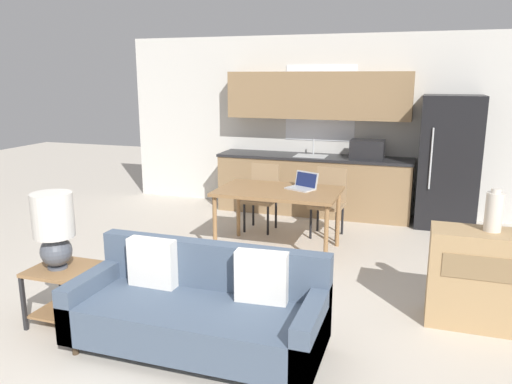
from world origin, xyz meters
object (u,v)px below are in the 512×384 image
(couch, at_px, (200,309))
(credenza, at_px, (489,280))
(refrigerator, at_px, (448,162))
(dining_chair_far_right, at_px, (329,199))
(side_table, at_px, (64,285))
(laptop, at_px, (303,185))
(vase, at_px, (494,211))
(table_lamp, at_px, (54,226))
(dining_table, at_px, (278,195))
(dining_chair_far_left, at_px, (262,194))

(couch, height_order, credenza, credenza)
(refrigerator, relative_size, dining_chair_far_right, 2.04)
(refrigerator, height_order, couch, refrigerator)
(side_table, distance_m, laptop, 2.93)
(refrigerator, xyz_separation_m, laptop, (-1.69, -1.63, -0.10))
(side_table, xyz_separation_m, credenza, (3.44, 1.08, 0.08))
(vase, bearing_deg, table_lamp, -161.72)
(dining_table, distance_m, couch, 2.36)
(table_lamp, bearing_deg, vase, 18.28)
(refrigerator, bearing_deg, vase, -85.59)
(refrigerator, height_order, credenza, refrigerator)
(table_lamp, xyz_separation_m, dining_chair_far_right, (1.73, 3.17, -0.38))
(table_lamp, xyz_separation_m, credenza, (3.47, 1.10, -0.45))
(vase, relative_size, laptop, 0.90)
(side_table, height_order, vase, vase)
(couch, xyz_separation_m, dining_chair_far_right, (0.43, 3.15, 0.17))
(couch, height_order, table_lamp, table_lamp)
(vase, xyz_separation_m, dining_chair_far_left, (-2.64, 2.02, -0.51))
(dining_chair_far_left, bearing_deg, credenza, -35.47)
(couch, xyz_separation_m, laptop, (0.22, 2.47, 0.49))
(table_lamp, bearing_deg, dining_table, 61.76)
(credenza, xyz_separation_m, dining_chair_far_left, (-2.66, 2.05, 0.08))
(vase, relative_size, dining_chair_far_right, 0.40)
(couch, bearing_deg, vase, 27.56)
(refrigerator, xyz_separation_m, dining_chair_far_right, (-1.49, -0.96, -0.42))
(couch, distance_m, credenza, 2.42)
(dining_chair_far_left, bearing_deg, laptop, -40.26)
(dining_chair_far_right, xyz_separation_m, dining_chair_far_left, (-0.92, -0.01, 0.00))
(table_lamp, distance_m, credenza, 3.67)
(refrigerator, bearing_deg, side_table, -127.94)
(couch, bearing_deg, dining_chair_far_left, 99.05)
(dining_table, distance_m, laptop, 0.32)
(refrigerator, xyz_separation_m, couch, (-1.91, -4.10, -0.60))
(couch, relative_size, laptop, 4.90)
(refrigerator, distance_m, dining_chair_far_left, 2.63)
(credenza, height_order, vase, vase)
(refrigerator, height_order, table_lamp, refrigerator)
(laptop, bearing_deg, dining_chair_far_right, 97.91)
(credenza, distance_m, dining_chair_far_left, 3.36)
(vase, distance_m, dining_chair_far_right, 2.71)
(credenza, distance_m, dining_chair_far_right, 2.70)
(table_lamp, relative_size, dining_chair_far_left, 0.72)
(table_lamp, bearing_deg, side_table, 48.65)
(credenza, bearing_deg, laptop, 144.31)
(refrigerator, bearing_deg, dining_chair_far_right, -147.22)
(dining_table, xyz_separation_m, credenza, (2.20, -1.25, -0.28))
(table_lamp, bearing_deg, laptop, 58.49)
(laptop, bearing_deg, refrigerator, 68.54)
(laptop, bearing_deg, vase, -10.70)
(dining_chair_far_right, bearing_deg, vase, -45.71)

